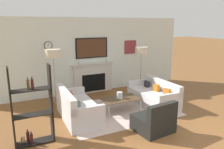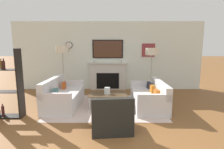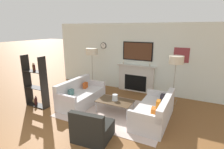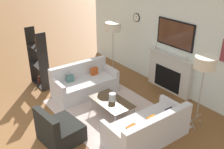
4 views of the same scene
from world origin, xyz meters
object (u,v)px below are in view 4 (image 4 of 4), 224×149
armchair (59,130)px  coffee_table (112,102)px  couch_right (148,129)px  floor_lamp_right (205,64)px  couch_left (84,84)px  hurricane_candle (112,97)px  shelf_unit (38,61)px  floor_lamp_left (113,27)px

armchair → coffee_table: 1.45m
couch_right → floor_lamp_right: 1.78m
couch_left → hurricane_candle: 1.30m
couch_left → hurricane_candle: couch_left is taller
couch_left → armchair: 2.05m
couch_right → shelf_unit: 3.80m
hurricane_candle → floor_lamp_right: (1.52, 1.21, 1.08)m
armchair → coffee_table: size_ratio=0.81×
couch_left → shelf_unit: bearing=-146.6°
couch_left → hurricane_candle: bearing=0.1°
hurricane_candle → couch_left: bearing=-179.9°
couch_right → couch_left: bearing=179.9°
couch_right → floor_lamp_right: size_ratio=1.05×
armchair → floor_lamp_left: floor_lamp_left is taller
hurricane_candle → floor_lamp_left: (-1.58, 1.21, 1.15)m
floor_lamp_left → couch_left: bearing=-76.2°
couch_right → armchair: bearing=-126.5°
hurricane_candle → floor_lamp_left: size_ratio=0.11×
couch_left → floor_lamp_right: (2.81, 1.21, 1.25)m
couch_left → floor_lamp_right: bearing=23.4°
floor_lamp_left → coffee_table: bearing=-38.0°
coffee_table → floor_lamp_right: floor_lamp_right is taller
floor_lamp_left → shelf_unit: 2.34m
couch_left → floor_lamp_left: (-0.30, 1.21, 1.32)m
couch_right → shelf_unit: shelf_unit is taller
couch_left → couch_right: 2.51m
couch_left → floor_lamp_left: 1.82m
couch_right → coffee_table: 1.21m
shelf_unit → floor_lamp_right: bearing=26.6°
shelf_unit → floor_lamp_left: bearing=66.1°
coffee_table → floor_lamp_left: floor_lamp_left is taller
hurricane_candle → floor_lamp_right: 2.22m
couch_right → armchair: 1.84m
hurricane_candle → shelf_unit: 2.61m
armchair → shelf_unit: (-2.60, 0.70, 0.51)m
coffee_table → floor_lamp_right: size_ratio=0.64×
couch_right → armchair: (-1.09, -1.48, -0.02)m
couch_right → coffee_table: couch_right is taller
floor_lamp_left → shelf_unit: (-0.89, -2.00, -0.85)m
floor_lamp_right → shelf_unit: shelf_unit is taller
couch_left → shelf_unit: shelf_unit is taller
couch_right → coffee_table: (-1.20, -0.04, 0.09)m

